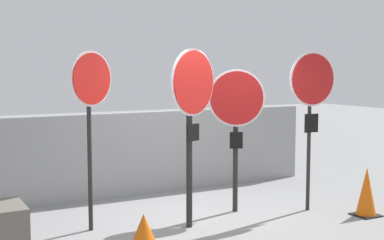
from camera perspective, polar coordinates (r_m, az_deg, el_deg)
ground_plane at (r=8.12m, az=1.95°, el=-10.57°), size 40.00×40.00×0.00m
fence_back at (r=9.69m, az=-4.00°, el=-3.46°), size 6.36×0.12×1.48m
stop_sign_0 at (r=7.39m, az=-10.73°, el=2.53°), size 0.68×0.37×2.49m
stop_sign_1 at (r=7.41m, az=0.02°, el=1.88°), size 0.87×0.41×2.53m
stop_sign_2 at (r=8.27m, az=4.75°, el=0.89°), size 0.82×0.38×2.24m
stop_sign_3 at (r=8.52m, az=12.67°, el=2.88°), size 0.85×0.13×2.51m
traffic_cone_0 at (r=8.65m, az=18.11°, el=-7.31°), size 0.37×0.37×0.75m
traffic_cone_1 at (r=6.69m, az=-5.17°, el=-11.98°), size 0.47×0.47×0.49m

